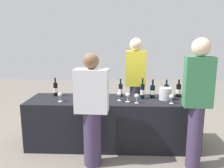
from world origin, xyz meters
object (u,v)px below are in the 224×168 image
Objects in this scene: guest_1 at (197,98)px; wine_glass_4 at (172,97)px; wine_bottle_3 at (152,91)px; wine_bottle_4 at (166,91)px; server_pouring at (135,80)px; ice_bucket at (165,94)px; wine_glass_2 at (128,95)px; wine_glass_1 at (119,94)px; wine_glass_0 at (60,95)px; wine_glass_3 at (137,96)px; guest_0 at (92,108)px; wine_bottle_1 at (121,90)px; wine_bottle_5 at (179,90)px; wine_bottle_0 at (56,89)px; wine_bottle_2 at (142,91)px.

wine_glass_4 is at bearing 121.08° from guest_1.
guest_1 reaches higher than wine_bottle_3.
server_pouring is (-0.48, 0.48, 0.08)m from wine_bottle_4.
wine_bottle_4 is 1.60× the size of ice_bucket.
ice_bucket reaches higher than wine_glass_4.
wine_bottle_4 is at bearing 73.71° from ice_bucket.
wine_glass_4 is 0.74× the size of ice_bucket.
wine_glass_1 is at bearing 154.49° from wine_glass_2.
wine_glass_3 is (1.18, -0.04, 0.00)m from wine_glass_0.
guest_0 is at bearing -149.52° from ice_bucket.
ice_bucket is at bearing -14.01° from wine_bottle_1.
ice_bucket is at bearing -145.23° from wine_bottle_5.
wine_bottle_3 reaches higher than wine_glass_1.
wine_glass_3 is at bearing -143.75° from wine_bottle_4.
wine_glass_0 is 1.65m from ice_bucket.
wine_bottle_0 is 1.39m from wine_glass_3.
wine_glass_4 is 0.08× the size of server_pouring.
wine_glass_1 is 0.29m from wine_glass_3.
wine_bottle_1 is at bearing 60.71° from server_pouring.
guest_1 is at bearing -30.60° from wine_glass_3.
wine_bottle_2 is 0.60m from server_pouring.
guest_1 is at bearing -29.38° from wine_glass_1.
guest_1 is (0.47, -0.76, 0.09)m from wine_bottle_3.
wine_bottle_1 is 0.86m from wine_glass_4.
wine_bottle_5 is at bearing 33.88° from guest_0.
wine_bottle_5 is at bearing 10.66° from wine_glass_0.
wine_bottle_2 is (1.45, -0.11, 0.01)m from wine_bottle_0.
guest_0 is (-0.90, -0.74, -0.06)m from wine_bottle_3.
guest_0 is (-0.38, -0.82, -0.06)m from wine_bottle_1.
server_pouring is at bearing 78.14° from wine_glass_2.
wine_glass_3 is at bearing 89.23° from server_pouring.
wine_bottle_4 reaches higher than wine_glass_4.
guest_1 is at bearing -58.58° from wine_bottle_3.
wine_bottle_2 is 0.62m from wine_bottle_5.
wine_bottle_3 is 1.48m from wine_glass_0.
wine_bottle_2 is 0.22× the size of guest_0.
wine_glass_0 is at bearing -64.61° from wine_bottle_0.
wine_bottle_5 is at bearing 147.30° from server_pouring.
server_pouring is (-0.44, 0.64, 0.10)m from ice_bucket.
server_pouring reaches higher than ice_bucket.
wine_glass_1 is 0.74m from ice_bucket.
wine_glass_2 is at bearing 47.56° from guest_0.
wine_glass_3 reaches higher than wine_glass_1.
wine_bottle_1 is 0.96× the size of wine_bottle_5.
wine_glass_2 is 0.09× the size of guest_0.
wine_bottle_1 is 2.13× the size of wine_glass_2.
wine_glass_0 is at bearing -173.67° from ice_bucket.
wine_bottle_3 is 1.00× the size of wine_bottle_4.
wine_glass_3 is at bearing -112.41° from wine_bottle_2.
wine_bottle_2 reaches higher than wine_bottle_0.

